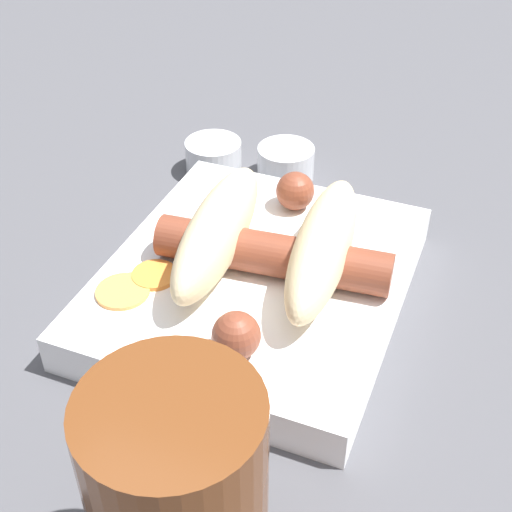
{
  "coord_description": "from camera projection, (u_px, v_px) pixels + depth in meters",
  "views": [
    {
      "loc": [
        0.35,
        0.14,
        0.34
      ],
      "look_at": [
        0.0,
        0.0,
        0.04
      ],
      "focal_mm": 50.0,
      "sensor_mm": 36.0,
      "label": 1
    }
  ],
  "objects": [
    {
      "name": "drink_glass",
      "position": [
        180.0,
        509.0,
        0.3
      ],
      "size": [
        0.08,
        0.08,
        0.13
      ],
      "color": "brown",
      "rests_on": "ground_plane"
    },
    {
      "name": "ground_plane",
      "position": [
        256.0,
        298.0,
        0.51
      ],
      "size": [
        3.0,
        3.0,
        0.0
      ],
      "primitive_type": "plane",
      "color": "#4C4C51"
    },
    {
      "name": "sausage",
      "position": [
        272.0,
        255.0,
        0.48
      ],
      "size": [
        0.19,
        0.16,
        0.03
      ],
      "color": "brown",
      "rests_on": "food_tray"
    },
    {
      "name": "bread_roll",
      "position": [
        270.0,
        237.0,
        0.48
      ],
      "size": [
        0.16,
        0.12,
        0.05
      ],
      "color": "beige",
      "rests_on": "food_tray"
    },
    {
      "name": "pickled_veggies",
      "position": [
        136.0,
        284.0,
        0.47
      ],
      "size": [
        0.07,
        0.06,
        0.0
      ],
      "color": "#F99E4C",
      "rests_on": "food_tray"
    },
    {
      "name": "condiment_cup_far",
      "position": [
        214.0,
        158.0,
        0.64
      ],
      "size": [
        0.05,
        0.05,
        0.03
      ],
      "color": "silver",
      "rests_on": "ground_plane"
    },
    {
      "name": "food_tray",
      "position": [
        256.0,
        283.0,
        0.5
      ],
      "size": [
        0.23,
        0.2,
        0.03
      ],
      "color": "white",
      "rests_on": "ground_plane"
    },
    {
      "name": "condiment_cup_near",
      "position": [
        286.0,
        164.0,
        0.63
      ],
      "size": [
        0.05,
        0.05,
        0.03
      ],
      "color": "silver",
      "rests_on": "ground_plane"
    }
  ]
}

